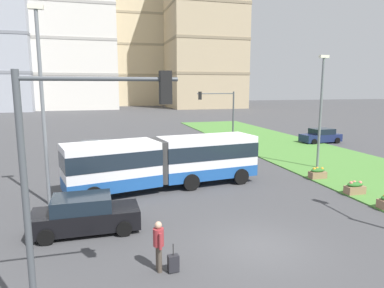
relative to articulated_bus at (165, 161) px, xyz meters
The scene contains 17 objects.
ground_plane 9.04m from the articulated_bus, 76.63° to the right, with size 260.00×260.00×0.00m, color #424244.
grass_median 14.70m from the articulated_bus, ahead, with size 10.00×70.00×0.08m, color #4C8438.
articulated_bus is the anchor object (origin of this frame).
car_black_sedan 7.12m from the articulated_bus, 129.42° to the right, with size 4.42×2.05×1.58m.
car_grey_wagon 10.60m from the articulated_bus, 112.15° to the left, with size 4.47×2.16×1.58m.
car_navy_sedan 23.08m from the articulated_bus, 31.87° to the left, with size 4.50×2.23×1.58m.
pedestrian_crossing 9.62m from the articulated_bus, 102.08° to the right, with size 0.36×0.58×1.74m.
rolling_suitcase 9.80m from the articulated_bus, 99.24° to the right, with size 0.38×0.27×0.97m.
flower_planter_1 11.06m from the articulated_bus, 22.60° to the right, with size 1.10×0.56×0.74m.
flower_planter_2 10.25m from the articulated_bus, ahead, with size 1.10×0.56×0.74m.
traffic_light_near_left 12.72m from the articulated_bus, 110.32° to the right, with size 3.68×0.28×6.48m.
traffic_light_far_right 15.93m from the articulated_bus, 57.84° to the left, with size 4.00×0.28×5.60m.
streetlight_left 7.59m from the articulated_bus, 167.98° to the right, with size 0.70×0.28×9.96m.
streetlight_median 12.56m from the articulated_bus, ahead, with size 0.70×0.28×8.33m.
apartment_tower_westcentre 84.64m from the articulated_bus, 96.38° to the left, with size 21.46×16.75×44.30m.
apartment_tower_centre 99.07m from the articulated_bus, 84.63° to the left, with size 17.96×14.56×37.45m.
apartment_tower_eastcentre 84.82m from the articulated_bus, 71.14° to the left, with size 20.79×17.82×46.38m.
Camera 1 is at (-5.77, -11.29, 6.11)m, focal length 32.06 mm.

